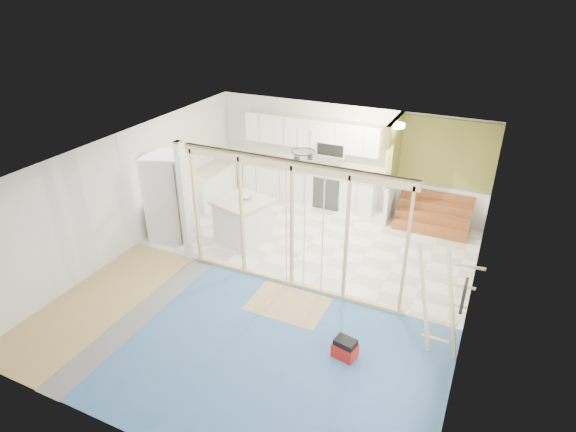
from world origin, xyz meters
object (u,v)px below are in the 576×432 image
at_px(fridge, 168,196).
at_px(ladder, 441,303).
at_px(toolbox, 345,349).
at_px(island, 243,221).

distance_m(fridge, ladder, 6.35).
height_order(toolbox, ladder, ladder).
height_order(island, ladder, ladder).
height_order(fridge, ladder, fridge).
height_order(fridge, island, fridge).
xyz_separation_m(fridge, toolbox, (4.94, -2.13, -0.82)).
xyz_separation_m(fridge, ladder, (6.19, -1.39, -0.02)).
xyz_separation_m(island, ladder, (4.53, -1.80, 0.45)).
bearing_deg(island, ladder, -6.14).
bearing_deg(fridge, island, -6.53).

